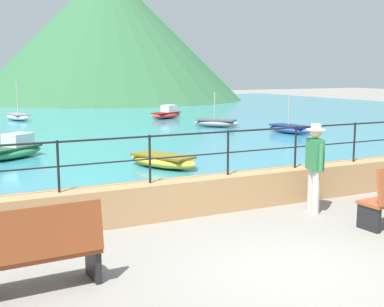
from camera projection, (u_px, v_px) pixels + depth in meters
ground_plane at (293, 270)px, 7.13m from camera, size 120.00×120.00×0.00m
promenade_wall at (190, 196)px, 9.90m from camera, size 20.00×0.56×0.70m
railing at (190, 147)px, 9.75m from camera, size 18.44×0.04×0.90m
lake_water at (18, 118)px, 29.91m from camera, size 64.00×44.32×0.06m
hill_main at (108, 34)px, 48.83m from camera, size 25.74×25.74×12.58m
bench_main at (33, 251)px, 6.30m from camera, size 1.72×0.62×1.13m
person_walking at (315, 164)px, 9.91m from camera, size 0.38×0.56×1.75m
boat_0 at (14, 150)px, 15.98m from camera, size 2.38×2.11×0.76m
boat_2 at (167, 114)px, 29.54m from camera, size 2.46×1.83×0.76m
boat_3 at (216, 123)px, 25.00m from camera, size 2.24×2.28×1.68m
boat_4 at (290, 129)px, 22.43m from camera, size 1.31×2.43×1.62m
boat_5 at (18, 116)px, 28.48m from camera, size 1.40×2.44×2.22m
boat_6 at (163, 161)px, 14.43m from camera, size 1.78×2.47×0.36m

